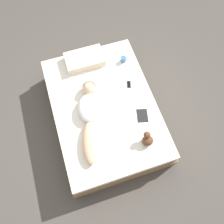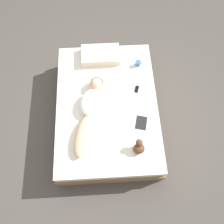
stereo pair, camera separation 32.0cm
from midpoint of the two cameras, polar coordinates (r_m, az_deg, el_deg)
ground_plane at (r=3.78m, az=1.17°, el=-1.43°), size 12.00×12.00×0.00m
bed at (r=3.55m, az=1.25°, el=0.09°), size 1.59×2.22×0.52m
person at (r=3.17m, az=-2.94°, el=0.34°), size 0.53×1.27×0.20m
open_magazine at (r=3.22m, az=8.31°, el=-2.81°), size 0.55×0.42×0.01m
coffee_mug at (r=3.66m, az=9.31°, el=12.19°), size 0.12×0.08×0.09m
cell_phone at (r=3.45m, az=9.05°, el=5.58°), size 0.11×0.17×0.01m
plush_toy at (r=3.03m, az=10.01°, el=-9.47°), size 0.16×0.18×0.21m
pillow at (r=3.69m, az=-0.54°, el=14.39°), size 0.62×0.37×0.13m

